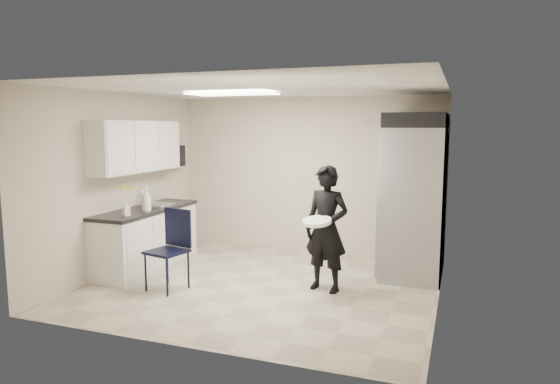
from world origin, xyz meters
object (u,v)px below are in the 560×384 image
at_px(folding_chair, 167,252).
at_px(man_tuxedo, 326,229).
at_px(lower_counter, 147,240).
at_px(commercial_fridge, 414,202).

relative_size(folding_chair, man_tuxedo, 0.62).
distance_m(lower_counter, man_tuxedo, 2.82).
bearing_deg(man_tuxedo, lower_counter, -168.90).
bearing_deg(folding_chair, man_tuxedo, 32.63).
relative_size(lower_counter, folding_chair, 1.87).
height_order(folding_chair, man_tuxedo, man_tuxedo).
distance_m(commercial_fridge, folding_chair, 3.51).
height_order(lower_counter, commercial_fridge, commercial_fridge).
bearing_deg(lower_counter, commercial_fridge, 15.88).
distance_m(folding_chair, man_tuxedo, 2.09).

